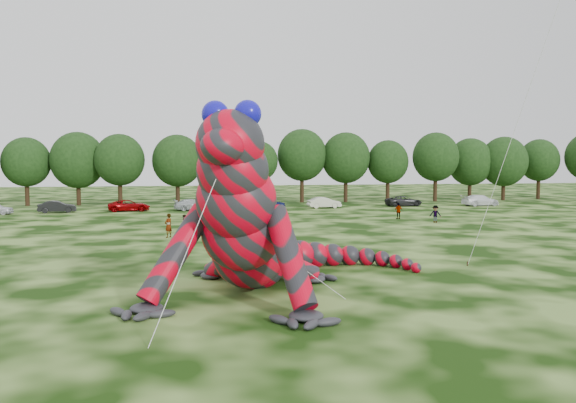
{
  "coord_description": "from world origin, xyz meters",
  "views": [
    {
      "loc": [
        -8.84,
        -20.15,
        5.74
      ],
      "look_at": [
        -4.42,
        4.34,
        4.0
      ],
      "focal_mm": 35.0,
      "sensor_mm": 36.0,
      "label": 1
    }
  ],
  "objects_px": {
    "inflatable_gecko": "(255,199)",
    "tree_9": "(259,172)",
    "tree_6": "(120,170)",
    "tree_12": "(388,171)",
    "car_7": "(480,200)",
    "tree_13": "(436,167)",
    "tree_14": "(470,169)",
    "car_5": "(324,203)",
    "spectator_0": "(168,226)",
    "tree_7": "(177,170)",
    "car_4": "(268,203)",
    "car_6": "(404,201)",
    "spectator_3": "(399,211)",
    "tree_4": "(27,172)",
    "tree_5": "(78,169)",
    "spectator_2": "(435,214)",
    "tree_8": "(221,172)",
    "spectator_1": "(184,225)",
    "tree_10": "(302,166)",
    "tree_11": "(346,167)",
    "car_3": "(193,205)",
    "car_2": "(129,206)",
    "tree_16": "(539,169)",
    "tree_15": "(504,168)",
    "car_1": "(57,207)"
  },
  "relations": [
    {
      "from": "inflatable_gecko",
      "to": "tree_9",
      "type": "bearing_deg",
      "value": 102.61
    },
    {
      "from": "tree_9",
      "to": "tree_6",
      "type": "bearing_deg",
      "value": -177.97
    },
    {
      "from": "tree_12",
      "to": "car_7",
      "type": "distance_m",
      "value": 13.97
    },
    {
      "from": "tree_13",
      "to": "tree_14",
      "type": "bearing_deg",
      "value": 14.15
    },
    {
      "from": "car_5",
      "to": "spectator_0",
      "type": "xyz_separation_m",
      "value": [
        -18.39,
        -24.77,
        0.23
      ]
    },
    {
      "from": "tree_7",
      "to": "car_4",
      "type": "height_order",
      "value": "tree_7"
    },
    {
      "from": "car_6",
      "to": "spectator_3",
      "type": "distance_m",
      "value": 17.33
    },
    {
      "from": "tree_13",
      "to": "tree_14",
      "type": "xyz_separation_m",
      "value": [
        6.33,
        1.6,
        -0.36
      ]
    },
    {
      "from": "car_5",
      "to": "spectator_0",
      "type": "bearing_deg",
      "value": 138.11
    },
    {
      "from": "tree_13",
      "to": "tree_9",
      "type": "bearing_deg",
      "value": 179.52
    },
    {
      "from": "tree_4",
      "to": "tree_5",
      "type": "height_order",
      "value": "tree_5"
    },
    {
      "from": "spectator_3",
      "to": "spectator_2",
      "type": "distance_m",
      "value": 4.5
    },
    {
      "from": "tree_8",
      "to": "car_4",
      "type": "xyz_separation_m",
      "value": [
        5.16,
        -9.06,
        -3.74
      ]
    },
    {
      "from": "car_6",
      "to": "spectator_1",
      "type": "xyz_separation_m",
      "value": [
        -28.23,
        -24.55,
        0.13
      ]
    },
    {
      "from": "spectator_1",
      "to": "spectator_2",
      "type": "bearing_deg",
      "value": 79.81
    },
    {
      "from": "tree_10",
      "to": "tree_6",
      "type": "bearing_deg",
      "value": -175.66
    },
    {
      "from": "tree_5",
      "to": "tree_11",
      "type": "bearing_deg",
      "value": -0.37
    },
    {
      "from": "tree_4",
      "to": "car_3",
      "type": "bearing_deg",
      "value": -26.88
    },
    {
      "from": "car_5",
      "to": "spectator_1",
      "type": "bearing_deg",
      "value": 138.38
    },
    {
      "from": "spectator_3",
      "to": "car_6",
      "type": "bearing_deg",
      "value": -114.19
    },
    {
      "from": "tree_9",
      "to": "spectator_1",
      "type": "distance_m",
      "value": 34.26
    },
    {
      "from": "inflatable_gecko",
      "to": "car_2",
      "type": "bearing_deg",
      "value": 123.11
    },
    {
      "from": "car_2",
      "to": "car_3",
      "type": "xyz_separation_m",
      "value": [
        7.47,
        0.02,
        0.0
      ]
    },
    {
      "from": "tree_5",
      "to": "car_2",
      "type": "height_order",
      "value": "tree_5"
    },
    {
      "from": "tree_16",
      "to": "car_4",
      "type": "distance_m",
      "value": 46.12
    },
    {
      "from": "tree_6",
      "to": "tree_15",
      "type": "distance_m",
      "value": 56.04
    },
    {
      "from": "tree_16",
      "to": "tree_9",
      "type": "bearing_deg",
      "value": -177.39
    },
    {
      "from": "car_7",
      "to": "spectator_2",
      "type": "relative_size",
      "value": 3.01
    },
    {
      "from": "tree_14",
      "to": "tree_16",
      "type": "distance_m",
      "value": 12.01
    },
    {
      "from": "tree_9",
      "to": "tree_14",
      "type": "xyz_separation_m",
      "value": [
        32.4,
        1.38,
        0.36
      ]
    },
    {
      "from": "car_5",
      "to": "spectator_2",
      "type": "distance_m",
      "value": 19.7
    },
    {
      "from": "tree_8",
      "to": "tree_15",
      "type": "height_order",
      "value": "tree_15"
    },
    {
      "from": "tree_7",
      "to": "car_4",
      "type": "bearing_deg",
      "value": -38.84
    },
    {
      "from": "car_3",
      "to": "tree_11",
      "type": "bearing_deg",
      "value": -74.63
    },
    {
      "from": "spectator_2",
      "to": "tree_6",
      "type": "bearing_deg",
      "value": 161.33
    },
    {
      "from": "tree_8",
      "to": "spectator_2",
      "type": "height_order",
      "value": "tree_8"
    },
    {
      "from": "inflatable_gecko",
      "to": "tree_15",
      "type": "bearing_deg",
      "value": 69.95
    },
    {
      "from": "tree_16",
      "to": "tree_14",
      "type": "bearing_deg",
      "value": -176.9
    },
    {
      "from": "tree_5",
      "to": "tree_15",
      "type": "relative_size",
      "value": 1.02
    },
    {
      "from": "tree_16",
      "to": "spectator_0",
      "type": "height_order",
      "value": "tree_16"
    },
    {
      "from": "tree_10",
      "to": "tree_15",
      "type": "xyz_separation_m",
      "value": [
        31.08,
        -0.81,
        -0.44
      ]
    },
    {
      "from": "inflatable_gecko",
      "to": "car_3",
      "type": "xyz_separation_m",
      "value": [
        -2.33,
        42.46,
        -3.41
      ]
    },
    {
      "from": "spectator_0",
      "to": "tree_5",
      "type": "bearing_deg",
      "value": -117.74
    },
    {
      "from": "tree_10",
      "to": "car_5",
      "type": "xyz_separation_m",
      "value": [
        0.71,
        -10.38,
        -4.57
      ]
    },
    {
      "from": "car_3",
      "to": "car_4",
      "type": "height_order",
      "value": "car_4"
    },
    {
      "from": "car_1",
      "to": "spectator_1",
      "type": "distance_m",
      "value": 26.62
    },
    {
      "from": "tree_4",
      "to": "tree_12",
      "type": "distance_m",
      "value": 49.66
    },
    {
      "from": "tree_4",
      "to": "tree_5",
      "type": "bearing_deg",
      "value": -2.43
    },
    {
      "from": "car_5",
      "to": "tree_5",
      "type": "bearing_deg",
      "value": 66.54
    },
    {
      "from": "tree_10",
      "to": "tree_16",
      "type": "bearing_deg",
      "value": 1.2
    }
  ]
}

